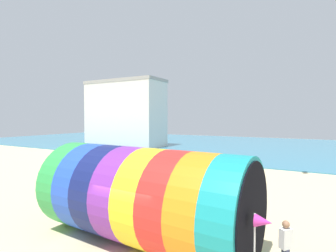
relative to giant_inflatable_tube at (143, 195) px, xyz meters
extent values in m
plane|color=#CCBA8C|center=(0.27, -0.72, -1.83)|extent=(120.00, 120.00, 0.00)
cube|color=teal|center=(0.27, 37.72, -1.78)|extent=(120.00, 40.00, 0.10)
cylinder|color=green|center=(-3.67, 0.23, 0.00)|extent=(1.27, 3.72, 3.67)
cylinder|color=blue|center=(-2.63, 0.17, 0.00)|extent=(1.27, 3.72, 3.67)
cylinder|color=navy|center=(-1.59, 0.10, 0.00)|extent=(1.27, 3.72, 3.67)
cylinder|color=purple|center=(-0.55, 0.03, 0.00)|extent=(1.27, 3.72, 3.67)
cylinder|color=yellow|center=(0.50, -0.03, 0.00)|extent=(1.27, 3.72, 3.67)
cylinder|color=red|center=(1.54, -0.10, 0.00)|extent=(1.27, 3.72, 3.67)
cylinder|color=orange|center=(2.58, -0.16, 0.00)|extent=(1.27, 3.72, 3.67)
cylinder|color=teal|center=(3.62, -0.23, 0.00)|extent=(1.27, 3.72, 3.67)
cylinder|color=black|center=(4.16, -0.26, 0.00)|extent=(0.27, 3.37, 3.37)
cube|color=white|center=(4.99, 0.38, -0.71)|extent=(0.39, 0.42, 0.61)
sphere|color=#9E7051|center=(4.99, 0.38, -0.27)|extent=(0.22, 0.22, 0.22)
cube|color=silver|center=(-22.15, 26.97, 3.47)|extent=(13.27, 5.64, 10.61)
cube|color=#9D9992|center=(-22.15, 26.97, 9.02)|extent=(13.53, 5.76, 0.50)
cone|color=#D1339E|center=(4.56, -1.07, 0.23)|extent=(0.45, 0.36, 0.36)
camera|label=1|loc=(5.66, -8.27, 2.98)|focal=28.00mm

